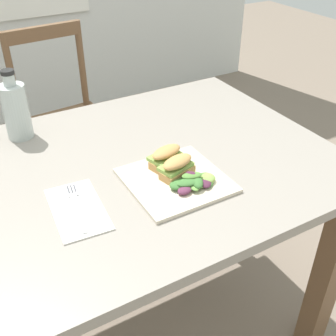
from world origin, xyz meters
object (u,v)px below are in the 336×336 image
at_px(chair_wooden_far, 66,123).
at_px(sandwich_half_back, 166,157).
at_px(plate_lunch, 176,180).
at_px(bottle_cold_brew, 17,113).
at_px(sandwich_half_front, 177,167).
at_px(dining_table, 119,206).
at_px(fork_on_napkin, 76,203).

xyz_separation_m(chair_wooden_far, sandwich_half_back, (0.01, -0.95, 0.33)).
distance_m(plate_lunch, bottle_cold_brew, 0.53).
distance_m(chair_wooden_far, sandwich_half_back, 1.01).
height_order(plate_lunch, sandwich_half_front, sandwich_half_front).
height_order(chair_wooden_far, plate_lunch, chair_wooden_far).
distance_m(dining_table, fork_on_napkin, 0.22).
bearing_deg(plate_lunch, bottle_cold_brew, 123.25).
bearing_deg(fork_on_napkin, sandwich_half_front, -5.48).
bearing_deg(sandwich_half_front, plate_lunch, -133.78).
xyz_separation_m(dining_table, plate_lunch, (0.11, -0.13, 0.14)).
xyz_separation_m(plate_lunch, sandwich_half_back, (0.01, 0.07, 0.03)).
bearing_deg(plate_lunch, dining_table, 129.76).
relative_size(sandwich_half_front, bottle_cold_brew, 0.48).
relative_size(chair_wooden_far, sandwich_half_front, 8.59).
relative_size(dining_table, sandwich_half_front, 12.19).
bearing_deg(bottle_cold_brew, plate_lunch, -56.75).
bearing_deg(chair_wooden_far, sandwich_half_front, -89.59).
bearing_deg(sandwich_half_back, dining_table, 150.55).
distance_m(fork_on_napkin, bottle_cold_brew, 0.41).
height_order(plate_lunch, fork_on_napkin, plate_lunch).
xyz_separation_m(sandwich_half_back, fork_on_napkin, (-0.26, -0.03, -0.03)).
relative_size(dining_table, chair_wooden_far, 1.42).
height_order(sandwich_half_front, bottle_cold_brew, bottle_cold_brew).
height_order(fork_on_napkin, bottle_cold_brew, bottle_cold_brew).
xyz_separation_m(plate_lunch, bottle_cold_brew, (-0.29, 0.44, 0.07)).
xyz_separation_m(chair_wooden_far, plate_lunch, (-0.00, -1.02, 0.30)).
xyz_separation_m(dining_table, fork_on_napkin, (-0.14, -0.10, 0.14)).
xyz_separation_m(chair_wooden_far, bottle_cold_brew, (-0.29, -0.58, 0.37)).
xyz_separation_m(dining_table, chair_wooden_far, (0.11, 0.89, -0.16)).
bearing_deg(sandwich_half_back, bottle_cold_brew, 128.47).
bearing_deg(bottle_cold_brew, fork_on_napkin, -85.33).
relative_size(chair_wooden_far, plate_lunch, 3.55).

